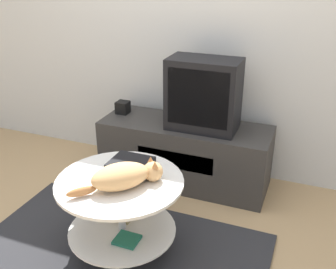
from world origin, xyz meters
TOP-DOWN VIEW (x-y plane):
  - ground_plane at (0.00, 0.00)m, footprint 12.00×12.00m
  - wall_back at (0.00, 1.31)m, footprint 8.00×0.05m
  - rug at (0.00, 0.00)m, footprint 1.76×1.06m
  - tv_stand at (0.08, 0.99)m, footprint 1.31×0.46m
  - tv at (0.22, 0.98)m, footprint 0.51×0.29m
  - speaker at (-0.48, 1.03)m, footprint 0.10×0.10m
  - coffee_table at (0.02, 0.05)m, footprint 0.73×0.73m
  - dvd_box at (0.02, 0.18)m, footprint 0.24×0.21m
  - cat at (0.08, -0.01)m, footprint 0.40×0.42m

SIDE VIEW (x-z plane):
  - ground_plane at x=0.00m, z-range 0.00..0.00m
  - rug at x=0.00m, z-range 0.00..0.02m
  - tv_stand at x=0.08m, z-range 0.00..0.49m
  - coffee_table at x=0.02m, z-range 0.09..0.59m
  - speaker at x=-0.48m, z-range 0.49..0.59m
  - dvd_box at x=0.02m, z-range 0.52..0.57m
  - cat at x=0.08m, z-range 0.51..0.65m
  - tv at x=0.22m, z-range 0.49..1.02m
  - wall_back at x=0.00m, z-range 0.00..2.60m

